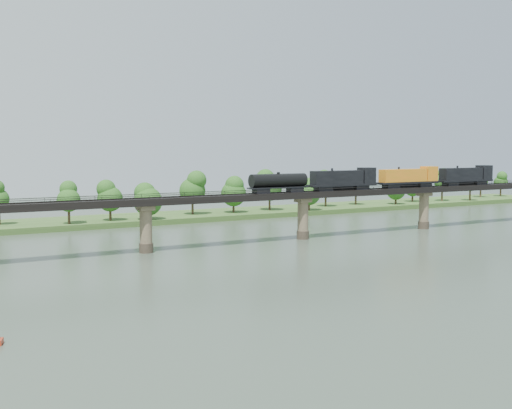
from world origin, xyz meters
TOP-DOWN VIEW (x-y plane):
  - ground at (0.00, 0.00)m, footprint 400.00×400.00m
  - far_bank at (0.00, 85.00)m, footprint 300.00×24.00m
  - bridge at (0.00, 30.00)m, footprint 236.00×30.00m
  - bridge_superstructure at (0.00, 30.00)m, footprint 220.00×4.90m
  - far_treeline at (-8.21, 80.52)m, footprint 289.06×17.54m
  - freight_train at (26.61, 30.00)m, footprint 80.58×3.14m

SIDE VIEW (x-z plane):
  - ground at x=0.00m, z-range 0.00..0.00m
  - far_bank at x=0.00m, z-range 0.00..1.60m
  - bridge at x=0.00m, z-range -0.29..11.21m
  - far_treeline at x=-8.21m, z-range 2.03..15.63m
  - bridge_superstructure at x=0.00m, z-range 11.42..12.17m
  - freight_train at x=26.61m, z-range 11.38..16.92m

